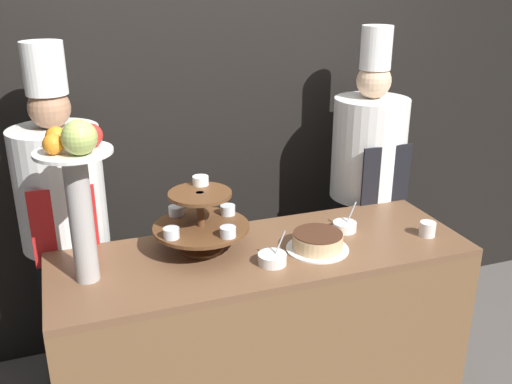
{
  "coord_description": "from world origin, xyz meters",
  "views": [
    {
      "loc": [
        -0.82,
        -1.86,
        2.12
      ],
      "look_at": [
        0.0,
        0.43,
        1.17
      ],
      "focal_mm": 40.0,
      "sensor_mm": 36.0,
      "label": 1
    }
  ],
  "objects_px": {
    "serving_bowl_near": "(272,259)",
    "chef_left": "(64,219)",
    "fruit_pedestal": "(78,178)",
    "serving_bowl_far": "(345,226)",
    "tiered_stand": "(201,220)",
    "chef_center_left": "(367,178)",
    "cake_round": "(318,242)",
    "cup_white": "(427,229)"
  },
  "relations": [
    {
      "from": "cup_white",
      "to": "serving_bowl_far",
      "type": "bearing_deg",
      "value": 152.11
    },
    {
      "from": "chef_center_left",
      "to": "cup_white",
      "type": "bearing_deg",
      "value": -92.83
    },
    {
      "from": "tiered_stand",
      "to": "serving_bowl_near",
      "type": "distance_m",
      "value": 0.37
    },
    {
      "from": "cake_round",
      "to": "chef_left",
      "type": "distance_m",
      "value": 1.23
    },
    {
      "from": "serving_bowl_far",
      "to": "chef_left",
      "type": "height_order",
      "value": "chef_left"
    },
    {
      "from": "chef_center_left",
      "to": "tiered_stand",
      "type": "bearing_deg",
      "value": -159.12
    },
    {
      "from": "chef_center_left",
      "to": "serving_bowl_near",
      "type": "bearing_deg",
      "value": -142.2
    },
    {
      "from": "tiered_stand",
      "to": "chef_left",
      "type": "distance_m",
      "value": 0.72
    },
    {
      "from": "cup_white",
      "to": "serving_bowl_near",
      "type": "relative_size",
      "value": 0.51
    },
    {
      "from": "cup_white",
      "to": "chef_left",
      "type": "distance_m",
      "value": 1.76
    },
    {
      "from": "serving_bowl_near",
      "to": "chef_center_left",
      "type": "relative_size",
      "value": 0.08
    },
    {
      "from": "cup_white",
      "to": "chef_center_left",
      "type": "xyz_separation_m",
      "value": [
        0.03,
        0.64,
        0.04
      ]
    },
    {
      "from": "cake_round",
      "to": "chef_center_left",
      "type": "distance_m",
      "value": 0.84
    },
    {
      "from": "cup_white",
      "to": "chef_left",
      "type": "relative_size",
      "value": 0.04
    },
    {
      "from": "tiered_stand",
      "to": "serving_bowl_far",
      "type": "xyz_separation_m",
      "value": [
        0.71,
        -0.04,
        -0.13
      ]
    },
    {
      "from": "serving_bowl_far",
      "to": "chef_center_left",
      "type": "relative_size",
      "value": 0.08
    },
    {
      "from": "tiered_stand",
      "to": "chef_center_left",
      "type": "distance_m",
      "value": 1.17
    },
    {
      "from": "tiered_stand",
      "to": "fruit_pedestal",
      "type": "height_order",
      "value": "fruit_pedestal"
    },
    {
      "from": "serving_bowl_far",
      "to": "fruit_pedestal",
      "type": "bearing_deg",
      "value": -176.52
    },
    {
      "from": "tiered_stand",
      "to": "cake_round",
      "type": "bearing_deg",
      "value": -19.45
    },
    {
      "from": "tiered_stand",
      "to": "serving_bowl_near",
      "type": "bearing_deg",
      "value": -42.38
    },
    {
      "from": "cup_white",
      "to": "serving_bowl_near",
      "type": "bearing_deg",
      "value": -179.11
    },
    {
      "from": "serving_bowl_far",
      "to": "chef_left",
      "type": "bearing_deg",
      "value": 160.71
    },
    {
      "from": "cake_round",
      "to": "chef_left",
      "type": "height_order",
      "value": "chef_left"
    },
    {
      "from": "cake_round",
      "to": "chef_center_left",
      "type": "relative_size",
      "value": 0.16
    },
    {
      "from": "chef_left",
      "to": "serving_bowl_far",
      "type": "bearing_deg",
      "value": -19.29
    },
    {
      "from": "cup_white",
      "to": "fruit_pedestal",
      "type": "bearing_deg",
      "value": 175.98
    },
    {
      "from": "serving_bowl_near",
      "to": "chef_left",
      "type": "bearing_deg",
      "value": 142.15
    },
    {
      "from": "tiered_stand",
      "to": "serving_bowl_near",
      "type": "xyz_separation_m",
      "value": [
        0.26,
        -0.23,
        -0.12
      ]
    },
    {
      "from": "fruit_pedestal",
      "to": "cup_white",
      "type": "relative_size",
      "value": 9.01
    },
    {
      "from": "cup_white",
      "to": "chef_left",
      "type": "bearing_deg",
      "value": 158.79
    },
    {
      "from": "serving_bowl_near",
      "to": "serving_bowl_far",
      "type": "relative_size",
      "value": 1.02
    },
    {
      "from": "fruit_pedestal",
      "to": "serving_bowl_far",
      "type": "xyz_separation_m",
      "value": [
        1.22,
        0.07,
        -0.42
      ]
    },
    {
      "from": "cup_white",
      "to": "tiered_stand",
      "type": "bearing_deg",
      "value": 168.28
    },
    {
      "from": "fruit_pedestal",
      "to": "cup_white",
      "type": "distance_m",
      "value": 1.62
    },
    {
      "from": "tiered_stand",
      "to": "fruit_pedestal",
      "type": "relative_size",
      "value": 0.63
    },
    {
      "from": "tiered_stand",
      "to": "cup_white",
      "type": "xyz_separation_m",
      "value": [
        1.06,
        -0.22,
        -0.11
      ]
    },
    {
      "from": "cake_round",
      "to": "cup_white",
      "type": "bearing_deg",
      "value": -4.47
    },
    {
      "from": "cake_round",
      "to": "serving_bowl_near",
      "type": "bearing_deg",
      "value": -166.94
    },
    {
      "from": "serving_bowl_far",
      "to": "chef_center_left",
      "type": "height_order",
      "value": "chef_center_left"
    },
    {
      "from": "serving_bowl_far",
      "to": "chef_center_left",
      "type": "bearing_deg",
      "value": 50.01
    },
    {
      "from": "fruit_pedestal",
      "to": "chef_center_left",
      "type": "xyz_separation_m",
      "value": [
        1.6,
        0.53,
        -0.37
      ]
    }
  ]
}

